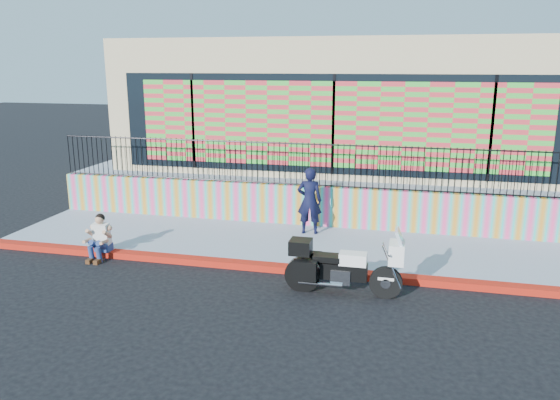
% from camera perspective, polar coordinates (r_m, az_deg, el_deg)
% --- Properties ---
extents(ground, '(90.00, 90.00, 0.00)m').
position_cam_1_polar(ground, '(12.22, 2.54, -7.67)').
color(ground, black).
rests_on(ground, ground).
extents(red_curb, '(16.00, 0.30, 0.15)m').
position_cam_1_polar(red_curb, '(12.20, 2.55, -7.34)').
color(red_curb, red).
rests_on(red_curb, ground).
extents(sidewalk, '(16.00, 3.00, 0.15)m').
position_cam_1_polar(sidewalk, '(13.72, 3.87, -4.88)').
color(sidewalk, '#8993A5').
rests_on(sidewalk, ground).
extents(mural_wall, '(16.00, 0.20, 1.10)m').
position_cam_1_polar(mural_wall, '(15.05, 4.93, -0.69)').
color(mural_wall, '#FF4387').
rests_on(mural_wall, sidewalk).
extents(metal_fence, '(15.80, 0.04, 1.20)m').
position_cam_1_polar(metal_fence, '(14.80, 5.03, 3.62)').
color(metal_fence, black).
rests_on(metal_fence, mural_wall).
extents(elevated_platform, '(16.00, 10.00, 1.25)m').
position_cam_1_polar(elevated_platform, '(20.00, 7.14, 2.74)').
color(elevated_platform, '#8993A5').
rests_on(elevated_platform, ground).
extents(storefront_building, '(14.00, 8.06, 4.00)m').
position_cam_1_polar(storefront_building, '(19.44, 7.30, 10.22)').
color(storefront_building, '#CCB988').
rests_on(storefront_building, elevated_platform).
extents(police_motorcycle, '(2.32, 0.77, 1.45)m').
position_cam_1_polar(police_motorcycle, '(11.05, 6.46, -6.81)').
color(police_motorcycle, black).
rests_on(police_motorcycle, ground).
extents(police_officer, '(0.69, 0.50, 1.77)m').
position_cam_1_polar(police_officer, '(14.29, 3.09, -0.07)').
color(police_officer, black).
rests_on(police_officer, sidewalk).
extents(seated_man, '(0.54, 0.71, 1.06)m').
position_cam_1_polar(seated_man, '(13.60, -18.41, -4.11)').
color(seated_man, navy).
rests_on(seated_man, ground).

